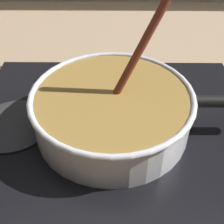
# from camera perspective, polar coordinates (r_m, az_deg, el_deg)

# --- Properties ---
(ground) EXTENTS (2.40, 1.60, 0.04)m
(ground) POSITION_cam_1_polar(r_m,az_deg,el_deg) (0.55, 4.05, -11.99)
(ground) COLOR #9E8466
(hob_plate) EXTENTS (0.56, 0.48, 0.01)m
(hob_plate) POSITION_cam_1_polar(r_m,az_deg,el_deg) (0.60, -0.00, -3.27)
(hob_plate) COLOR black
(hob_plate) RESTS_ON ground
(burner_ring) EXTENTS (0.17, 0.17, 0.01)m
(burner_ring) POSITION_cam_1_polar(r_m,az_deg,el_deg) (0.59, -0.00, -2.57)
(burner_ring) COLOR #592D0C
(burner_ring) RESTS_ON hob_plate
(spare_burner) EXTENTS (0.15, 0.15, 0.01)m
(spare_burner) POSITION_cam_1_polar(r_m,az_deg,el_deg) (0.62, -18.21, -2.39)
(spare_burner) COLOR #262628
(spare_burner) RESTS_ON hob_plate
(cooking_pan) EXTENTS (0.42, 0.30, 0.30)m
(cooking_pan) POSITION_cam_1_polar(r_m,az_deg,el_deg) (0.56, 0.12, 0.43)
(cooking_pan) COLOR silver
(cooking_pan) RESTS_ON hob_plate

